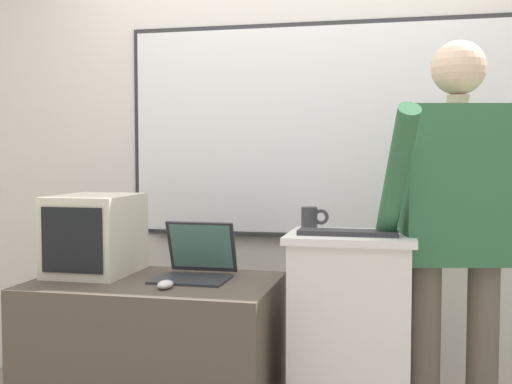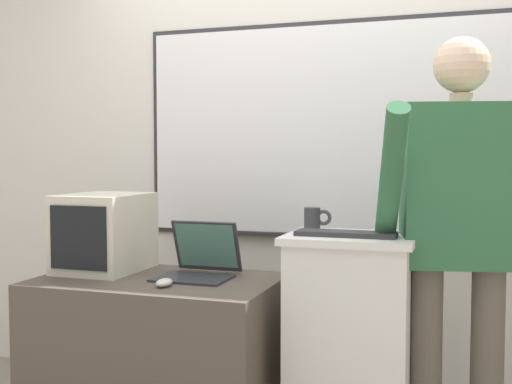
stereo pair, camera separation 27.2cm
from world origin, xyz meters
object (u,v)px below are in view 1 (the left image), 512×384
object	(u,v)px
person_presenter	(456,222)
crt_monitor	(95,234)
lectern_podium	(351,349)
coffee_mug	(311,218)
computer_mouse_by_laptop	(165,284)
wireless_keyboard	(348,233)
side_desk	(155,366)
laptop	(197,260)

from	to	relation	value
person_presenter	crt_monitor	distance (m)	1.60
lectern_podium	coffee_mug	distance (m)	0.59
computer_mouse_by_laptop	wireless_keyboard	bearing A→B (deg)	12.84
computer_mouse_by_laptop	coffee_mug	bearing A→B (deg)	33.51
side_desk	crt_monitor	distance (m)	0.66
person_presenter	wireless_keyboard	size ratio (longest dim) A/B	4.39
laptop	lectern_podium	bearing A→B (deg)	-4.40
laptop	wireless_keyboard	xyz separation A→B (m)	(0.68, -0.11, 0.15)
lectern_podium	side_desk	xyz separation A→B (m)	(-0.85, -0.06, -0.11)
laptop	crt_monitor	bearing A→B (deg)	-177.45
coffee_mug	crt_monitor	bearing A→B (deg)	-173.43
side_desk	lectern_podium	bearing A→B (deg)	4.29
lectern_podium	crt_monitor	bearing A→B (deg)	178.47
lectern_podium	coffee_mug	size ratio (longest dim) A/B	8.07
side_desk	laptop	world-z (taller)	laptop
lectern_podium	person_presenter	world-z (taller)	person_presenter
person_presenter	wireless_keyboard	world-z (taller)	person_presenter
wireless_keyboard	coffee_mug	size ratio (longest dim) A/B	3.31
wireless_keyboard	laptop	bearing A→B (deg)	171.15
side_desk	coffee_mug	size ratio (longest dim) A/B	8.68
person_presenter	computer_mouse_by_laptop	xyz separation A→B (m)	(-1.16, -0.28, -0.26)
side_desk	computer_mouse_by_laptop	world-z (taller)	computer_mouse_by_laptop
computer_mouse_by_laptop	person_presenter	bearing A→B (deg)	13.47
crt_monitor	coffee_mug	distance (m)	1.00
laptop	wireless_keyboard	distance (m)	0.70
lectern_podium	side_desk	world-z (taller)	lectern_podium
laptop	side_desk	bearing A→B (deg)	-143.57
wireless_keyboard	crt_monitor	world-z (taller)	crt_monitor
coffee_mug	lectern_podium	bearing A→B (deg)	-37.23
wireless_keyboard	computer_mouse_by_laptop	bearing A→B (deg)	-167.16
side_desk	coffee_mug	distance (m)	0.95
lectern_podium	computer_mouse_by_laptop	distance (m)	0.82
lectern_podium	crt_monitor	distance (m)	1.26
lectern_podium	side_desk	size ratio (longest dim) A/B	0.93
laptop	crt_monitor	world-z (taller)	crt_monitor
lectern_podium	person_presenter	xyz separation A→B (m)	(0.42, 0.06, 0.54)
lectern_podium	crt_monitor	world-z (taller)	crt_monitor
laptop	wireless_keyboard	bearing A→B (deg)	-8.85
side_desk	laptop	distance (m)	0.50
side_desk	person_presenter	bearing A→B (deg)	5.53
wireless_keyboard	crt_monitor	bearing A→B (deg)	175.87
coffee_mug	person_presenter	bearing A→B (deg)	-8.01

